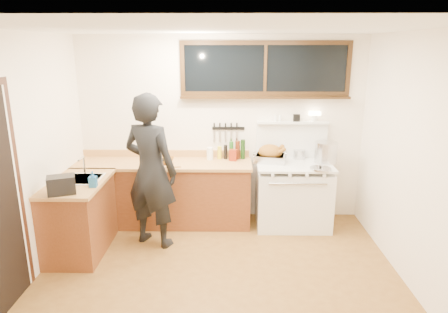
{
  "coord_description": "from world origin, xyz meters",
  "views": [
    {
      "loc": [
        0.11,
        -3.82,
        2.44
      ],
      "look_at": [
        0.05,
        0.85,
        1.15
      ],
      "focal_mm": 32.0,
      "sensor_mm": 36.0,
      "label": 1
    }
  ],
  "objects_px": {
    "roast_turkey": "(270,155)",
    "man": "(151,171)",
    "cutting_board": "(164,162)",
    "vintage_stove": "(293,193)"
  },
  "relations": [
    {
      "from": "roast_turkey",
      "to": "man",
      "type": "bearing_deg",
      "value": -156.78
    },
    {
      "from": "man",
      "to": "cutting_board",
      "type": "distance_m",
      "value": 0.46
    },
    {
      "from": "man",
      "to": "cutting_board",
      "type": "relative_size",
      "value": 4.04
    },
    {
      "from": "vintage_stove",
      "to": "man",
      "type": "distance_m",
      "value": 2.0
    },
    {
      "from": "man",
      "to": "cutting_board",
      "type": "height_order",
      "value": "man"
    },
    {
      "from": "vintage_stove",
      "to": "roast_turkey",
      "type": "bearing_deg",
      "value": 165.41
    },
    {
      "from": "cutting_board",
      "to": "roast_turkey",
      "type": "distance_m",
      "value": 1.45
    },
    {
      "from": "man",
      "to": "roast_turkey",
      "type": "xyz_separation_m",
      "value": [
        1.53,
        0.66,
        0.04
      ]
    },
    {
      "from": "cutting_board",
      "to": "vintage_stove",
      "type": "bearing_deg",
      "value": 3.99
    },
    {
      "from": "roast_turkey",
      "to": "cutting_board",
      "type": "bearing_deg",
      "value": -171.88
    }
  ]
}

